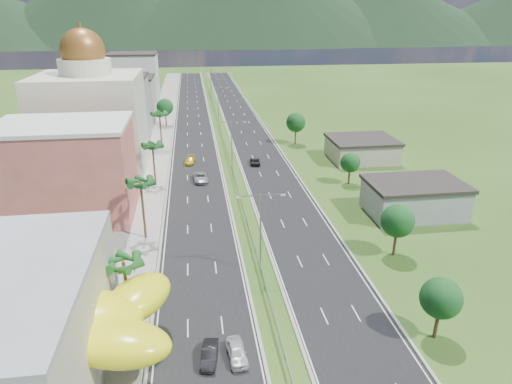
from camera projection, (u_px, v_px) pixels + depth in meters
name	position (u px, v px, depth m)	size (l,w,h in m)	color
ground	(274.00, 321.00, 49.80)	(500.00, 500.00, 0.00)	#2D5119
road_left	(194.00, 129.00, 131.71)	(11.00, 260.00, 0.04)	black
road_right	(245.00, 127.00, 133.65)	(11.00, 260.00, 0.04)	black
sidewalk_left	(160.00, 130.00, 130.46)	(7.00, 260.00, 0.12)	gray
median_guardrail	(224.00, 142.00, 115.87)	(0.10, 216.06, 0.76)	gray
streetlight_median_b	(261.00, 225.00, 56.53)	(6.04, 0.25, 11.00)	gray
streetlight_median_c	(232.00, 141.00, 93.37)	(6.04, 0.25, 11.00)	gray
streetlight_median_d	(218.00, 102.00, 134.81)	(6.04, 0.25, 11.00)	gray
streetlight_median_e	(211.00, 81.00, 176.25)	(6.04, 0.25, 11.00)	gray
lime_canopy	(67.00, 322.00, 41.69)	(18.00, 15.00, 7.40)	yellow
pink_shophouse	(67.00, 173.00, 72.89)	(20.00, 15.00, 15.00)	#B9564B
domed_building	(92.00, 118.00, 92.66)	(20.00, 20.00, 28.70)	beige
midrise_grey	(116.00, 110.00, 117.04)	(16.00, 15.00, 16.00)	gray
midrise_beige	(127.00, 100.00, 137.85)	(16.00, 15.00, 13.00)	#A19B84
midrise_white	(135.00, 81.00, 158.12)	(16.00, 15.00, 18.00)	silver
shed_near	(414.00, 199.00, 75.54)	(15.00, 10.00, 5.00)	gray
shed_far	(362.00, 150.00, 103.53)	(14.00, 12.00, 4.40)	#A19B84
palm_tree_b	(124.00, 265.00, 47.04)	(3.60, 3.60, 8.10)	#47301C
palm_tree_c	(141.00, 185.00, 64.93)	(3.60, 3.60, 9.60)	#47301C
palm_tree_d	(153.00, 147.00, 86.47)	(3.60, 3.60, 8.60)	#47301C
palm_tree_e	(160.00, 116.00, 109.21)	(3.60, 3.60, 9.40)	#47301C
leafy_tree_lfar	(165.00, 107.00, 133.23)	(4.90, 4.90, 8.05)	#47301C
leafy_tree_ra	(441.00, 298.00, 45.52)	(4.20, 4.20, 6.90)	#47301C
leafy_tree_rb	(398.00, 221.00, 61.41)	(4.55, 4.55, 7.47)	#47301C
leafy_tree_rc	(350.00, 163.00, 87.88)	(3.85, 3.85, 6.33)	#47301C
leafy_tree_rd	(296.00, 122.00, 114.55)	(4.90, 4.90, 8.05)	#47301C
mountain_ridge	(255.00, 45.00, 471.99)	(860.00, 140.00, 90.00)	black
car_white_near_left	(237.00, 352.00, 44.12)	(1.73, 4.30, 1.46)	silver
car_dark_left	(209.00, 354.00, 43.87)	(1.45, 4.16, 1.37)	black
car_silver_mid_left	(200.00, 177.00, 90.52)	(2.61, 5.66, 1.57)	#96999D
car_yellow_far_left	(190.00, 160.00, 101.24)	(1.97, 4.85, 1.41)	gold
car_dark_far_right	(255.00, 161.00, 100.80)	(2.10, 4.56, 1.27)	black
motorcycle	(167.00, 289.00, 54.45)	(0.50, 1.67, 1.07)	black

